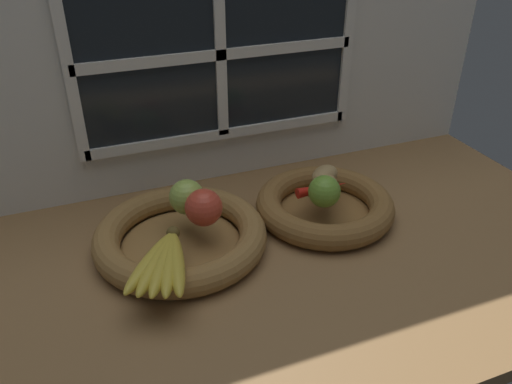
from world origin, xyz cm
name	(u,v)px	position (x,y,z in cm)	size (l,w,h in cm)	color
ground_plane	(266,243)	(0.00, 0.00, -1.50)	(140.00, 90.00, 3.00)	olive
back_wall	(218,66)	(0.00, 29.77, 27.88)	(140.00, 4.60, 55.00)	silver
fruit_bowl_left	(181,237)	(-17.25, 3.06, 2.56)	(34.60, 34.60, 5.48)	olive
fruit_bowl_right	(325,205)	(15.09, 3.06, 2.57)	(30.28, 30.28, 5.48)	brown
apple_red_right	(204,208)	(-12.51, 1.71, 9.17)	(7.39, 7.39, 7.39)	#CC422D
apple_green_back	(187,197)	(-14.51, 6.93, 9.06)	(7.17, 7.17, 7.17)	#99B74C
banana_bunch_front	(163,262)	(-22.97, -9.12, 6.91)	(13.69, 19.10, 2.86)	gold
potato_large	(326,186)	(15.09, 3.06, 7.58)	(6.61, 4.89, 4.21)	#A38451
potato_back	(325,175)	(17.11, 7.49, 7.51)	(7.27, 4.91, 4.06)	#A38451
lime_near	(324,191)	(12.49, -0.85, 8.85)	(6.75, 6.75, 6.75)	#6B9E33
chili_pepper	(322,188)	(14.64, 3.82, 6.64)	(2.33, 2.33, 12.03)	red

